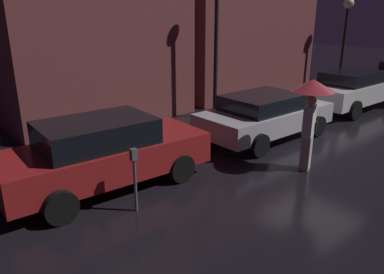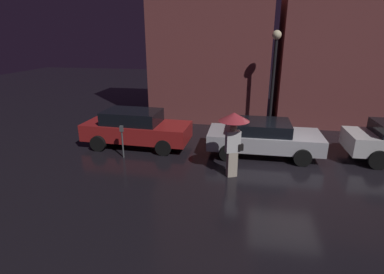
{
  "view_description": "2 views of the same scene",
  "coord_description": "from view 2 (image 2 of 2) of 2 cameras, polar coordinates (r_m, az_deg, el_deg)",
  "views": [
    {
      "loc": [
        -9.33,
        -5.51,
        3.63
      ],
      "look_at": [
        -4.41,
        0.43,
        1.02
      ],
      "focal_mm": 35.0,
      "sensor_mm": 36.0,
      "label": 1
    },
    {
      "loc": [
        -1.68,
        -9.99,
        4.47
      ],
      "look_at": [
        -3.44,
        0.07,
        0.97
      ],
      "focal_mm": 28.0,
      "sensor_mm": 36.0,
      "label": 2
    }
  ],
  "objects": [
    {
      "name": "parked_car_red",
      "position": [
        12.73,
        -10.63,
        1.75
      ],
      "size": [
        4.45,
        1.92,
        1.52
      ],
      "rotation": [
        0.0,
        0.0,
        -0.04
      ],
      "color": "maroon",
      "rests_on": "ground"
    },
    {
      "name": "pedestrian_with_umbrella",
      "position": [
        9.58,
        7.92,
        1.55
      ],
      "size": [
        0.99,
        0.99,
        2.18
      ],
      "rotation": [
        0.0,
        0.0,
        3.53
      ],
      "color": "beige",
      "rests_on": "ground"
    },
    {
      "name": "building_facade_left",
      "position": [
        16.63,
        3.64,
        22.31
      ],
      "size": [
        6.16,
        3.0,
        10.94
      ],
      "color": "brown",
      "rests_on": "ground"
    },
    {
      "name": "parking_meter",
      "position": [
        11.57,
        -13.16,
        -0.21
      ],
      "size": [
        0.12,
        0.1,
        1.26
      ],
      "color": "#4C5154",
      "rests_on": "ground"
    },
    {
      "name": "street_lamp_near",
      "position": [
        14.06,
        15.36,
        12.8
      ],
      "size": [
        0.4,
        0.4,
        4.67
      ],
      "color": "black",
      "rests_on": "ground"
    },
    {
      "name": "building_facade_right",
      "position": [
        17.32,
        28.04,
        13.15
      ],
      "size": [
        6.92,
        3.0,
        6.76
      ],
      "color": "brown",
      "rests_on": "ground"
    },
    {
      "name": "ground_plane",
      "position": [
        11.08,
        17.86,
        -5.89
      ],
      "size": [
        60.0,
        60.0,
        0.0
      ],
      "primitive_type": "plane",
      "color": "black"
    },
    {
      "name": "parked_car_silver",
      "position": [
        11.96,
        13.35,
        0.06
      ],
      "size": [
        4.3,
        2.06,
        1.33
      ],
      "rotation": [
        0.0,
        0.0,
        -0.0
      ],
      "color": "#B7B7BF",
      "rests_on": "ground"
    }
  ]
}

